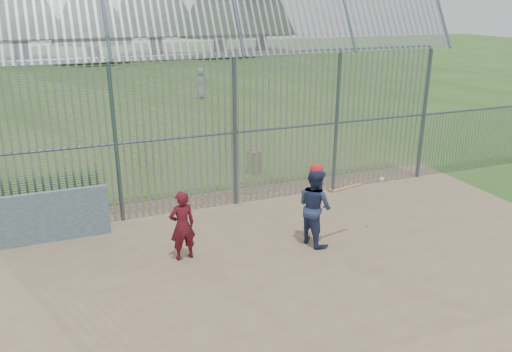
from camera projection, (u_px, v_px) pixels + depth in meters
name	position (u px, v px, depth m)	size (l,w,h in m)	color
ground	(291.00, 264.00, 10.47)	(120.00, 120.00, 0.00)	#2D511E
dirt_infield	(301.00, 275.00, 10.03)	(14.00, 10.00, 0.02)	#756047
dugout_wall	(52.00, 217.00, 11.24)	(2.50, 0.12, 1.20)	#38566B
batter	(315.00, 206.00, 11.07)	(0.86, 0.67, 1.77)	navy
onlooker	(182.00, 226.00, 10.41)	(0.56, 0.37, 1.53)	maroon
bg_kid_standing	(201.00, 83.00, 27.88)	(0.84, 0.55, 1.72)	gray
batting_gear	(323.00, 173.00, 10.84)	(1.81, 0.41, 0.65)	red
trash_can	(255.00, 161.00, 15.92)	(0.56, 0.56, 0.82)	#999BA1
backstop_fence	(300.00, 114.00, 13.33)	(20.09, 0.81, 5.30)	#47566B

